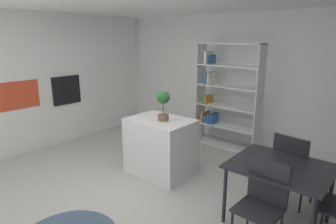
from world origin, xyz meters
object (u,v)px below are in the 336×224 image
built_in_oven (67,90)px  dining_chair_near (263,197)px  dining_chair_far (292,164)px  potted_plant_on_island (163,102)px  dining_table (280,171)px  kitchen_island (161,146)px  open_bookshelf (224,96)px

built_in_oven → dining_chair_near: 4.50m
dining_chair_far → potted_plant_on_island: bearing=20.2°
potted_plant_on_island → dining_chair_far: bearing=12.4°
potted_plant_on_island → dining_table: (1.86, -0.08, -0.53)m
kitchen_island → open_bookshelf: 1.84m
dining_chair_near → dining_chair_far: (-0.02, 0.97, 0.02)m
open_bookshelf → dining_table: bearing=-45.6°
built_in_oven → dining_table: bearing=0.4°
kitchen_island → dining_table: size_ratio=0.94×
open_bookshelf → kitchen_island: bearing=-94.4°
built_in_oven → dining_chair_far: 4.49m
kitchen_island → dining_table: kitchen_island is taller
open_bookshelf → dining_table: 2.60m
built_in_oven → dining_chair_near: built_in_oven is taller
dining_chair_near → dining_table: bearing=93.3°
built_in_oven → open_bookshelf: size_ratio=0.29×
open_bookshelf → dining_chair_far: open_bookshelf is taller
built_in_oven → kitchen_island: size_ratio=0.60×
dining_chair_far → dining_table: bearing=99.3°
dining_chair_near → built_in_oven: bearing=176.9°
potted_plant_on_island → dining_chair_far: (1.85, 0.41, -0.62)m
built_in_oven → kitchen_island: (2.51, 0.12, -0.65)m
built_in_oven → dining_chair_near: (4.45, -0.45, -0.55)m
dining_chair_near → dining_chair_far: 0.97m
kitchen_island → dining_chair_near: 2.03m
dining_chair_near → dining_chair_far: dining_chair_far is taller
kitchen_island → potted_plant_on_island: size_ratio=2.16×
dining_table → dining_chair_far: 0.49m
dining_chair_near → potted_plant_on_island: bearing=166.0°
kitchen_island → potted_plant_on_island: potted_plant_on_island is taller
kitchen_island → dining_chair_far: size_ratio=1.04×
kitchen_island → potted_plant_on_island: 0.75m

